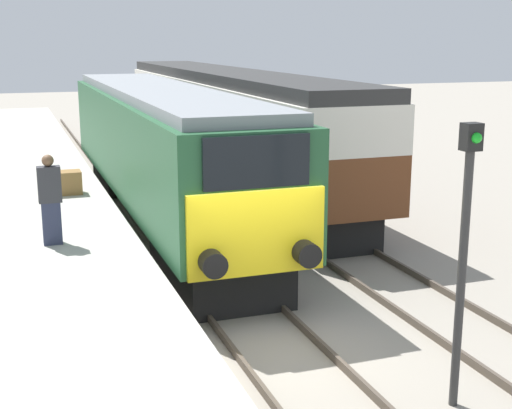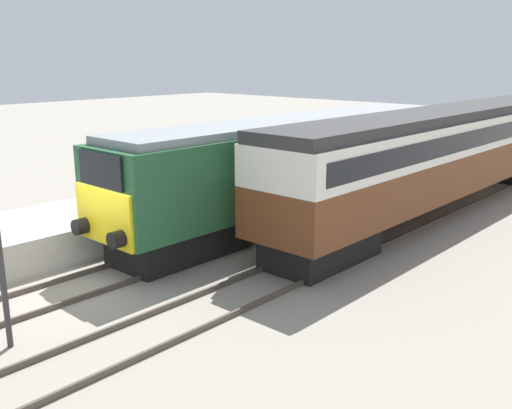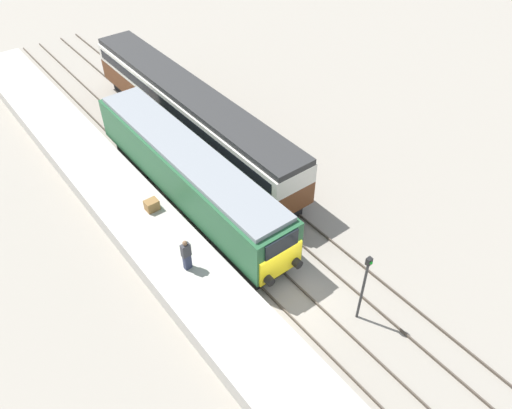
{
  "view_description": "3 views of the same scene",
  "coord_description": "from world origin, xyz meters",
  "px_view_note": "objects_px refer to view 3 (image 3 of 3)",
  "views": [
    {
      "loc": [
        -3.92,
        -10.41,
        5.02
      ],
      "look_at": [
        0.0,
        0.75,
        2.24
      ],
      "focal_mm": 50.0,
      "sensor_mm": 36.0,
      "label": 1
    },
    {
      "loc": [
        12.63,
        -7.18,
        5.78
      ],
      "look_at": [
        1.7,
        4.75,
        1.6
      ],
      "focal_mm": 40.0,
      "sensor_mm": 36.0,
      "label": 2
    },
    {
      "loc": [
        -10.3,
        -10.64,
        19.05
      ],
      "look_at": [
        1.7,
        4.75,
        1.6
      ],
      "focal_mm": 35.0,
      "sensor_mm": 36.0,
      "label": 3
    }
  ],
  "objects_px": {
    "locomotive": "(188,173)",
    "luggage_crate": "(152,205)",
    "person_on_platform": "(186,255)",
    "passenger_carriage": "(190,110)",
    "signal_post": "(364,284)"
  },
  "relations": [
    {
      "from": "locomotive",
      "to": "luggage_crate",
      "type": "relative_size",
      "value": 23.2
    },
    {
      "from": "luggage_crate",
      "to": "person_on_platform",
      "type": "bearing_deg",
      "value": -98.42
    },
    {
      "from": "passenger_carriage",
      "to": "luggage_crate",
      "type": "relative_size",
      "value": 29.27
    },
    {
      "from": "person_on_platform",
      "to": "signal_post",
      "type": "bearing_deg",
      "value": -52.57
    },
    {
      "from": "passenger_carriage",
      "to": "luggage_crate",
      "type": "distance_m",
      "value": 8.11
    },
    {
      "from": "locomotive",
      "to": "person_on_platform",
      "type": "bearing_deg",
      "value": -123.14
    },
    {
      "from": "person_on_platform",
      "to": "luggage_crate",
      "type": "xyz_separation_m",
      "value": [
        0.69,
        4.67,
        -0.59
      ]
    },
    {
      "from": "signal_post",
      "to": "luggage_crate",
      "type": "height_order",
      "value": "signal_post"
    },
    {
      "from": "passenger_carriage",
      "to": "person_on_platform",
      "type": "relative_size",
      "value": 11.48
    },
    {
      "from": "passenger_carriage",
      "to": "luggage_crate",
      "type": "xyz_separation_m",
      "value": [
        -5.93,
        -5.43,
        -1.05
      ]
    },
    {
      "from": "signal_post",
      "to": "luggage_crate",
      "type": "xyz_separation_m",
      "value": [
        -4.23,
        11.1,
        -1.0
      ]
    },
    {
      "from": "locomotive",
      "to": "passenger_carriage",
      "type": "bearing_deg",
      "value": 56.59
    },
    {
      "from": "locomotive",
      "to": "signal_post",
      "type": "distance_m",
      "value": 11.5
    },
    {
      "from": "person_on_platform",
      "to": "signal_post",
      "type": "distance_m",
      "value": 8.11
    },
    {
      "from": "locomotive",
      "to": "luggage_crate",
      "type": "bearing_deg",
      "value": -173.87
    }
  ]
}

